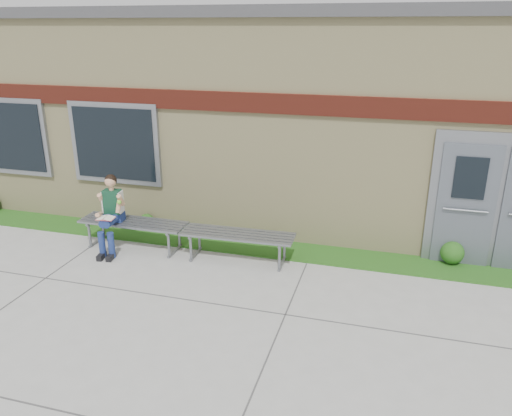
% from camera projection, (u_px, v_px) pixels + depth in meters
% --- Properties ---
extents(ground, '(80.00, 80.00, 0.00)m').
position_uv_depth(ground, '(207.00, 323.00, 6.89)').
color(ground, '#9E9E99').
rests_on(ground, ground).
extents(grass_strip, '(16.00, 0.80, 0.02)m').
position_uv_depth(grass_strip, '(258.00, 247.00, 9.24)').
color(grass_strip, '#274A13').
rests_on(grass_strip, ground).
extents(school_building, '(16.20, 6.22, 4.20)m').
position_uv_depth(school_building, '(297.00, 107.00, 11.58)').
color(school_building, beige).
rests_on(school_building, ground).
extents(bench_left, '(1.99, 0.56, 0.52)m').
position_uv_depth(bench_left, '(134.00, 227.00, 9.13)').
color(bench_left, slate).
rests_on(bench_left, ground).
extents(bench_right, '(1.98, 0.61, 0.51)m').
position_uv_depth(bench_right, '(238.00, 239.00, 8.62)').
color(bench_right, slate).
rests_on(bench_right, ground).
extents(girl, '(0.50, 0.81, 1.40)m').
position_uv_depth(girl, '(111.00, 211.00, 8.90)').
color(girl, navy).
rests_on(girl, ground).
extents(shrub_mid, '(0.30, 0.30, 0.30)m').
position_uv_depth(shrub_mid, '(147.00, 221.00, 10.02)').
color(shrub_mid, '#274A13').
rests_on(shrub_mid, grass_strip).
extents(shrub_east, '(0.40, 0.40, 0.40)m').
position_uv_depth(shrub_east, '(452.00, 253.00, 8.53)').
color(shrub_east, '#274A13').
rests_on(shrub_east, grass_strip).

